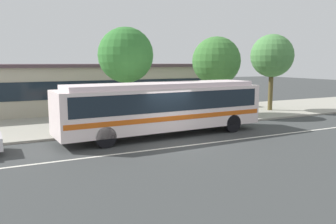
% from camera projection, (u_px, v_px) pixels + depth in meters
% --- Properties ---
extents(ground_plane, '(120.00, 120.00, 0.00)m').
position_uv_depth(ground_plane, '(175.00, 143.00, 17.09)').
color(ground_plane, '#393C3C').
extents(sidewalk_slab, '(60.00, 8.00, 0.12)m').
position_uv_depth(sidewalk_slab, '(125.00, 120.00, 23.40)').
color(sidewalk_slab, '#9F9A8D').
rests_on(sidewalk_slab, ground_plane).
extents(lane_stripe_center, '(56.00, 0.16, 0.01)m').
position_uv_depth(lane_stripe_center, '(183.00, 146.00, 16.39)').
color(lane_stripe_center, silver).
rests_on(lane_stripe_center, ground_plane).
extents(transit_bus, '(11.37, 3.03, 2.83)m').
position_uv_depth(transit_bus, '(163.00, 105.00, 18.55)').
color(transit_bus, silver).
rests_on(transit_bus, ground_plane).
extents(pedestrian_waiting_near_sign, '(0.48, 0.48, 1.56)m').
position_uv_depth(pedestrian_waiting_near_sign, '(186.00, 108.00, 22.36)').
color(pedestrian_waiting_near_sign, navy).
rests_on(pedestrian_waiting_near_sign, sidewalk_slab).
extents(pedestrian_walking_along_curb, '(0.47, 0.47, 1.60)m').
position_uv_depth(pedestrian_walking_along_curb, '(116.00, 110.00, 20.98)').
color(pedestrian_walking_along_curb, '#705C5A').
rests_on(pedestrian_walking_along_curb, sidewalk_slab).
extents(bus_stop_sign, '(0.08, 0.44, 2.50)m').
position_uv_depth(bus_stop_sign, '(210.00, 97.00, 22.11)').
color(bus_stop_sign, gray).
rests_on(bus_stop_sign, sidewalk_slab).
extents(street_tree_near_stop, '(3.33, 3.33, 5.87)m').
position_uv_depth(street_tree_near_stop, '(126.00, 55.00, 20.92)').
color(street_tree_near_stop, brown).
rests_on(street_tree_near_stop, sidewalk_slab).
extents(street_tree_mid_block, '(3.47, 3.47, 5.60)m').
position_uv_depth(street_tree_mid_block, '(216.00, 61.00, 25.03)').
color(street_tree_mid_block, brown).
rests_on(street_tree_mid_block, sidewalk_slab).
extents(street_tree_far_end, '(3.34, 3.34, 5.95)m').
position_uv_depth(street_tree_far_end, '(272.00, 56.00, 27.30)').
color(street_tree_far_end, brown).
rests_on(street_tree_far_end, sidewalk_slab).
extents(station_building, '(20.49, 6.73, 3.75)m').
position_uv_depth(station_building, '(86.00, 87.00, 28.57)').
color(station_building, '#ACA491').
rests_on(station_building, ground_plane).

